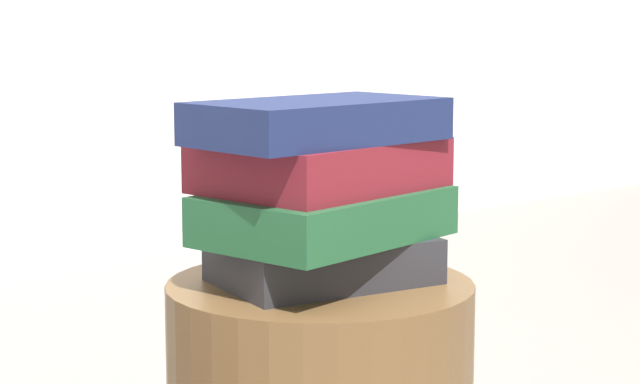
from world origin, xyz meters
name	(u,v)px	position (x,y,z in m)	size (l,w,h in m)	color
book_charcoal	(323,260)	(0.01, 0.00, 0.45)	(0.23, 0.16, 0.05)	#28282D
book_forest	(324,216)	(0.00, -0.01, 0.50)	(0.27, 0.18, 0.05)	#1E512D
book_maroon	(321,165)	(0.01, 0.01, 0.56)	(0.25, 0.19, 0.06)	maroon
book_navy	(318,121)	(-0.01, -0.01, 0.61)	(0.28, 0.15, 0.05)	#19234C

